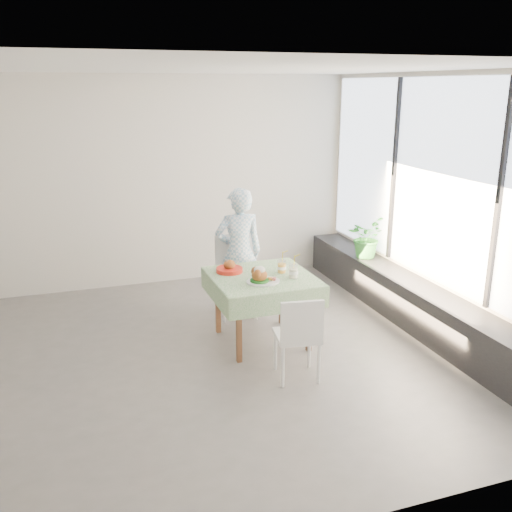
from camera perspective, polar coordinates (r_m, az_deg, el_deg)
name	(u,v)px	position (r m, az deg, el deg)	size (l,w,h in m)	color
floor	(174,363)	(5.83, -8.21, -10.55)	(6.00, 6.00, 0.00)	#5A5856
ceiling	(160,67)	(5.19, -9.55, 18.11)	(6.00, 6.00, 0.00)	white
wall_back	(133,184)	(7.77, -12.20, 7.06)	(6.00, 0.02, 2.80)	silver
wall_front	(254,333)	(3.03, -0.17, -7.72)	(6.00, 0.02, 2.80)	silver
wall_right	(441,205)	(6.54, 18.04, 4.85)	(0.02, 5.00, 2.80)	silver
window_pane	(441,183)	(6.48, 18.03, 7.00)	(0.01, 4.80, 2.18)	#D1E0F9
window_ledge	(417,306)	(6.75, 15.80, -4.82)	(0.40, 4.80, 0.50)	black
cafe_table	(262,301)	(6.05, 0.60, -4.53)	(1.05, 1.05, 0.74)	brown
chair_far	(237,291)	(6.82, -1.94, -3.54)	(0.50, 0.50, 0.95)	white
chair_near	(297,353)	(5.41, 4.12, -9.61)	(0.45, 0.45, 0.83)	white
diner	(239,253)	(6.67, -1.72, 0.33)	(0.56, 0.37, 1.55)	#80B0CD
main_dish	(261,277)	(5.73, 0.53, -2.15)	(0.35, 0.35, 0.18)	white
juice_cup_orange	(282,267)	(6.04, 2.59, -1.10)	(0.10, 0.10, 0.28)	white
juice_cup_lemonade	(293,272)	(5.89, 3.76, -1.58)	(0.10, 0.10, 0.29)	white
second_dish	(229,268)	(6.08, -2.68, -1.25)	(0.28, 0.28, 0.13)	red
potted_plant	(366,237)	(7.51, 10.94, 1.92)	(0.49, 0.43, 0.55)	#34832B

